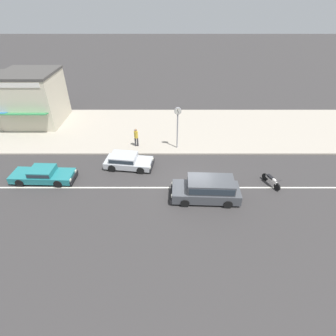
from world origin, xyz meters
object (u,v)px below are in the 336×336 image
at_px(minivan_dark_grey_1, 207,188).
at_px(sedan_teal_2, 42,175).
at_px(motorcycle_0, 271,180).
at_px(shopfront_corner_warung, 0,99).
at_px(street_clock, 177,119).
at_px(shopfront_mid_block, 33,98).
at_px(hatchback_silver_4, 126,161).
at_px(pedestrian_near_clock, 135,136).

xyz_separation_m(minivan_dark_grey_1, sedan_teal_2, (-12.01, 2.05, -0.31)).
bearing_deg(motorcycle_0, shopfront_corner_warung, 155.66).
height_order(sedan_teal_2, street_clock, street_clock).
relative_size(minivan_dark_grey_1, shopfront_corner_warung, 0.77).
distance_m(sedan_teal_2, shopfront_mid_block, 11.58).
relative_size(hatchback_silver_4, shopfront_corner_warung, 0.65).
bearing_deg(shopfront_corner_warung, motorcycle_0, -24.34).
relative_size(sedan_teal_2, street_clock, 1.25).
distance_m(motorcycle_0, pedestrian_near_clock, 11.82).
bearing_deg(shopfront_mid_block, sedan_teal_2, -66.85).
relative_size(sedan_teal_2, motorcycle_0, 2.70).
distance_m(street_clock, pedestrian_near_clock, 4.05).
bearing_deg(hatchback_silver_4, shopfront_corner_warung, 147.83).
xyz_separation_m(sedan_teal_2, motorcycle_0, (16.87, -0.59, -0.11)).
relative_size(hatchback_silver_4, pedestrian_near_clock, 2.36).
distance_m(sedan_teal_2, pedestrian_near_clock, 8.20).
relative_size(minivan_dark_grey_1, street_clock, 1.25).
distance_m(minivan_dark_grey_1, sedan_teal_2, 12.18).
relative_size(minivan_dark_grey_1, hatchback_silver_4, 1.18).
height_order(pedestrian_near_clock, shopfront_mid_block, shopfront_mid_block).
bearing_deg(motorcycle_0, shopfront_mid_block, 152.65).
bearing_deg(minivan_dark_grey_1, sedan_teal_2, 170.30).
relative_size(motorcycle_0, shopfront_corner_warung, 0.28).
bearing_deg(shopfront_corner_warung, pedestrian_near_clock, -21.41).
height_order(street_clock, shopfront_corner_warung, shopfront_corner_warung).
distance_m(hatchback_silver_4, street_clock, 5.51).
distance_m(sedan_teal_2, hatchback_silver_4, 6.29).
xyz_separation_m(sedan_teal_2, street_clock, (10.13, 4.70, 2.34)).
xyz_separation_m(motorcycle_0, pedestrian_near_clock, (-10.39, 5.58, 0.72)).
height_order(street_clock, pedestrian_near_clock, street_clock).
xyz_separation_m(minivan_dark_grey_1, hatchback_silver_4, (-5.99, 3.88, -0.26)).
relative_size(minivan_dark_grey_1, motorcycle_0, 2.70).
height_order(sedan_teal_2, shopfront_mid_block, shopfront_mid_block).
height_order(hatchback_silver_4, shopfront_mid_block, shopfront_mid_block).
bearing_deg(hatchback_silver_4, pedestrian_near_clock, 81.72).
height_order(minivan_dark_grey_1, motorcycle_0, minivan_dark_grey_1).
xyz_separation_m(hatchback_silver_4, shopfront_mid_block, (-10.49, 8.61, 2.16)).
relative_size(motorcycle_0, shopfront_mid_block, 0.29).
bearing_deg(sedan_teal_2, hatchback_silver_4, 16.93).
distance_m(minivan_dark_grey_1, shopfront_corner_warung, 23.84).
height_order(minivan_dark_grey_1, street_clock, street_clock).
height_order(shopfront_corner_warung, shopfront_mid_block, shopfront_mid_block).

